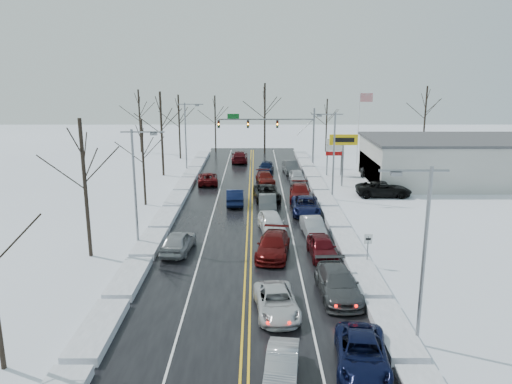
{
  "coord_description": "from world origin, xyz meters",
  "views": [
    {
      "loc": [
        0.49,
        -40.16,
        13.35
      ],
      "look_at": [
        0.56,
        3.19,
        2.5
      ],
      "focal_mm": 35.0,
      "sensor_mm": 36.0,
      "label": 1
    }
  ],
  "objects_px": {
    "dealership_building": "(453,160)",
    "oncoming_car_0": "(235,204)",
    "tires_plus_sign": "(343,143)",
    "flagpole": "(360,122)",
    "traffic_signal_mast": "(277,127)"
  },
  "relations": [
    {
      "from": "traffic_signal_mast",
      "to": "flagpole",
      "type": "distance_m",
      "value": 11.9
    },
    {
      "from": "tires_plus_sign",
      "to": "oncoming_car_0",
      "type": "bearing_deg",
      "value": -147.14
    },
    {
      "from": "flagpole",
      "to": "oncoming_car_0",
      "type": "height_order",
      "value": "flagpole"
    },
    {
      "from": "tires_plus_sign",
      "to": "flagpole",
      "type": "xyz_separation_m",
      "value": [
        4.67,
        14.01,
        0.93
      ]
    },
    {
      "from": "oncoming_car_0",
      "to": "flagpole",
      "type": "bearing_deg",
      "value": -130.68
    },
    {
      "from": "oncoming_car_0",
      "to": "traffic_signal_mast",
      "type": "bearing_deg",
      "value": -107.39
    },
    {
      "from": "oncoming_car_0",
      "to": "dealership_building",
      "type": "bearing_deg",
      "value": -162.17
    },
    {
      "from": "tires_plus_sign",
      "to": "flagpole",
      "type": "height_order",
      "value": "flagpole"
    },
    {
      "from": "traffic_signal_mast",
      "to": "oncoming_car_0",
      "type": "xyz_separation_m",
      "value": [
        -5.02,
        -19.79,
        -5.48
      ]
    },
    {
      "from": "oncoming_car_0",
      "to": "tires_plus_sign",
      "type": "bearing_deg",
      "value": -150.3
    },
    {
      "from": "dealership_building",
      "to": "oncoming_car_0",
      "type": "bearing_deg",
      "value": -159.0
    },
    {
      "from": "traffic_signal_mast",
      "to": "dealership_building",
      "type": "relative_size",
      "value": 0.65
    },
    {
      "from": "traffic_signal_mast",
      "to": "flagpole",
      "type": "height_order",
      "value": "flagpole"
    },
    {
      "from": "traffic_signal_mast",
      "to": "dealership_building",
      "type": "height_order",
      "value": "traffic_signal_mast"
    },
    {
      "from": "dealership_building",
      "to": "oncoming_car_0",
      "type": "xyz_separation_m",
      "value": [
        -25.55,
        -9.8,
        -2.66
      ]
    }
  ]
}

